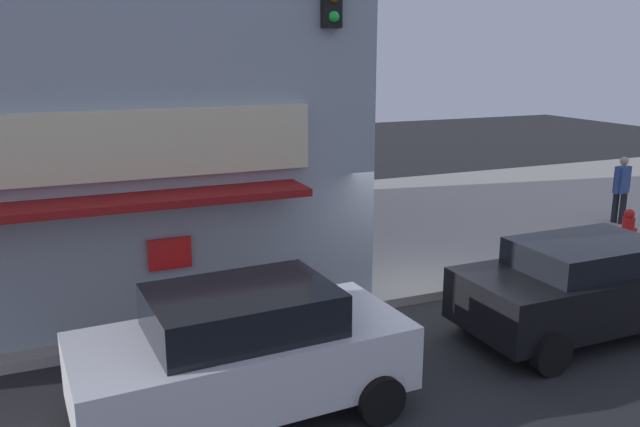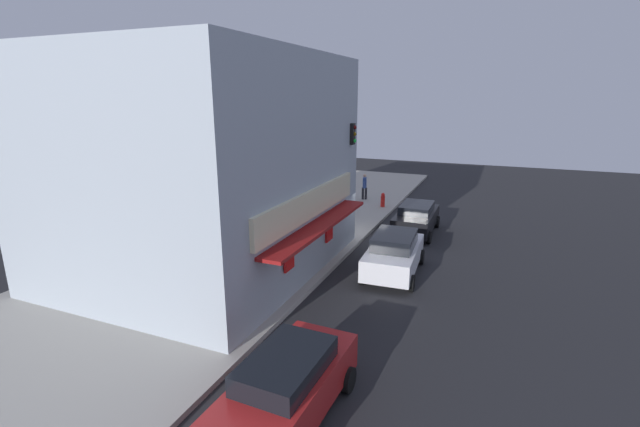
{
  "view_description": "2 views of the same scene",
  "coord_description": "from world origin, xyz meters",
  "px_view_note": "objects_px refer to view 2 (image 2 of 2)",
  "views": [
    {
      "loc": [
        -6.19,
        -9.74,
        4.59
      ],
      "look_at": [
        -0.96,
        2.51,
        1.25
      ],
      "focal_mm": 36.59,
      "sensor_mm": 36.0,
      "label": 1
    },
    {
      "loc": [
        -20.78,
        -6.07,
        7.11
      ],
      "look_at": [
        -1.42,
        2.02,
        1.43
      ],
      "focal_mm": 24.58,
      "sensor_mm": 36.0,
      "label": 2
    }
  ],
  "objects_px": {
    "trash_can": "(290,260)",
    "potted_plant_by_doorway": "(228,278)",
    "traffic_light": "(348,166)",
    "pedestrian": "(365,185)",
    "parked_car_black": "(416,218)",
    "fire_hydrant": "(383,200)",
    "parked_car_red": "(287,388)",
    "parked_car_white": "(394,253)"
  },
  "relations": [
    {
      "from": "trash_can",
      "to": "potted_plant_by_doorway",
      "type": "height_order",
      "value": "potted_plant_by_doorway"
    },
    {
      "from": "potted_plant_by_doorway",
      "to": "traffic_light",
      "type": "bearing_deg",
      "value": -16.57
    },
    {
      "from": "pedestrian",
      "to": "potted_plant_by_doorway",
      "type": "height_order",
      "value": "pedestrian"
    },
    {
      "from": "parked_car_black",
      "to": "trash_can",
      "type": "bearing_deg",
      "value": 153.23
    },
    {
      "from": "fire_hydrant",
      "to": "parked_car_red",
      "type": "height_order",
      "value": "parked_car_red"
    },
    {
      "from": "parked_car_white",
      "to": "pedestrian",
      "type": "bearing_deg",
      "value": 22.5
    },
    {
      "from": "fire_hydrant",
      "to": "parked_car_white",
      "type": "distance_m",
      "value": 10.57
    },
    {
      "from": "traffic_light",
      "to": "pedestrian",
      "type": "bearing_deg",
      "value": 11.86
    },
    {
      "from": "traffic_light",
      "to": "parked_car_white",
      "type": "height_order",
      "value": "traffic_light"
    },
    {
      "from": "trash_can",
      "to": "fire_hydrant",
      "type": "bearing_deg",
      "value": -4.07
    },
    {
      "from": "potted_plant_by_doorway",
      "to": "parked_car_red",
      "type": "xyz_separation_m",
      "value": [
        -4.72,
        -4.76,
        0.09
      ]
    },
    {
      "from": "trash_can",
      "to": "parked_car_red",
      "type": "xyz_separation_m",
      "value": [
        -7.74,
        -3.75,
        0.31
      ]
    },
    {
      "from": "potted_plant_by_doorway",
      "to": "parked_car_white",
      "type": "bearing_deg",
      "value": -47.42
    },
    {
      "from": "traffic_light",
      "to": "fire_hydrant",
      "type": "distance_m",
      "value": 8.37
    },
    {
      "from": "fire_hydrant",
      "to": "parked_car_white",
      "type": "bearing_deg",
      "value": -162.82
    },
    {
      "from": "pedestrian",
      "to": "parked_car_white",
      "type": "height_order",
      "value": "pedestrian"
    },
    {
      "from": "traffic_light",
      "to": "pedestrian",
      "type": "distance_m",
      "value": 9.87
    },
    {
      "from": "traffic_light",
      "to": "parked_car_black",
      "type": "xyz_separation_m",
      "value": [
        3.47,
        -2.68,
        -3.09
      ]
    },
    {
      "from": "pedestrian",
      "to": "potted_plant_by_doorway",
      "type": "bearing_deg",
      "value": 179.55
    },
    {
      "from": "fire_hydrant",
      "to": "traffic_light",
      "type": "bearing_deg",
      "value": -178.26
    },
    {
      "from": "traffic_light",
      "to": "parked_car_red",
      "type": "bearing_deg",
      "value": -167.04
    },
    {
      "from": "fire_hydrant",
      "to": "parked_car_black",
      "type": "distance_m",
      "value": 5.13
    },
    {
      "from": "trash_can",
      "to": "parked_car_white",
      "type": "bearing_deg",
      "value": -68.62
    },
    {
      "from": "trash_can",
      "to": "potted_plant_by_doorway",
      "type": "bearing_deg",
      "value": 161.43
    },
    {
      "from": "pedestrian",
      "to": "potted_plant_by_doorway",
      "type": "relative_size",
      "value": 1.62
    },
    {
      "from": "potted_plant_by_doorway",
      "to": "trash_can",
      "type": "bearing_deg",
      "value": -18.57
    },
    {
      "from": "potted_plant_by_doorway",
      "to": "parked_car_red",
      "type": "bearing_deg",
      "value": -134.76
    },
    {
      "from": "fire_hydrant",
      "to": "trash_can",
      "type": "xyz_separation_m",
      "value": [
        -11.64,
        0.83,
        -0.05
      ]
    },
    {
      "from": "fire_hydrant",
      "to": "trash_can",
      "type": "bearing_deg",
      "value": 175.93
    },
    {
      "from": "trash_can",
      "to": "parked_car_black",
      "type": "xyz_separation_m",
      "value": [
        7.42,
        -3.74,
        0.28
      ]
    },
    {
      "from": "parked_car_red",
      "to": "pedestrian",
      "type": "bearing_deg",
      "value": 12.48
    },
    {
      "from": "traffic_light",
      "to": "pedestrian",
      "type": "xyz_separation_m",
      "value": [
        9.26,
        1.95,
        -2.79
      ]
    },
    {
      "from": "parked_car_black",
      "to": "potted_plant_by_doorway",
      "type": "bearing_deg",
      "value": 155.49
    },
    {
      "from": "traffic_light",
      "to": "potted_plant_by_doorway",
      "type": "distance_m",
      "value": 7.92
    },
    {
      "from": "parked_car_red",
      "to": "parked_car_black",
      "type": "xyz_separation_m",
      "value": [
        15.16,
        0.01,
        -0.03
      ]
    },
    {
      "from": "potted_plant_by_doorway",
      "to": "parked_car_red",
      "type": "relative_size",
      "value": 0.24
    },
    {
      "from": "traffic_light",
      "to": "trash_can",
      "type": "relative_size",
      "value": 7.59
    },
    {
      "from": "pedestrian",
      "to": "parked_car_black",
      "type": "xyz_separation_m",
      "value": [
        -5.8,
        -4.63,
        -0.29
      ]
    },
    {
      "from": "pedestrian",
      "to": "potted_plant_by_doorway",
      "type": "xyz_separation_m",
      "value": [
        -16.23,
        0.13,
        -0.35
      ]
    },
    {
      "from": "fire_hydrant",
      "to": "parked_car_red",
      "type": "distance_m",
      "value": 19.6
    },
    {
      "from": "trash_can",
      "to": "parked_car_white",
      "type": "distance_m",
      "value": 4.25
    },
    {
      "from": "pedestrian",
      "to": "fire_hydrant",
      "type": "bearing_deg",
      "value": -132.65
    }
  ]
}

